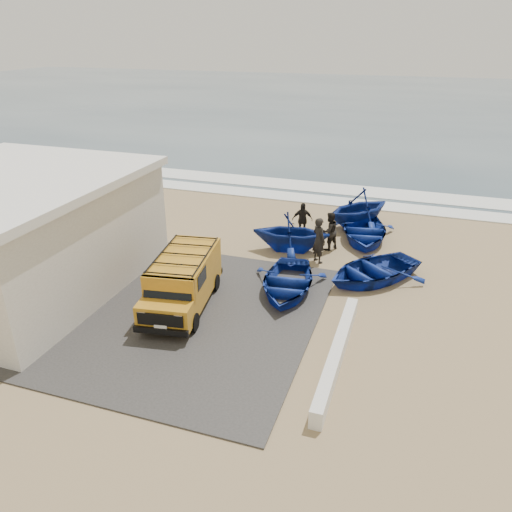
% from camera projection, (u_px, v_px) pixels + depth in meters
% --- Properties ---
extents(ground, '(160.00, 160.00, 0.00)m').
position_uv_depth(ground, '(220.00, 290.00, 18.96)').
color(ground, '#9B825A').
extents(slab, '(12.00, 10.00, 0.05)m').
position_uv_depth(slab, '(147.00, 306.00, 17.81)').
color(slab, '#3C3A37').
rests_on(slab, ground).
extents(ocean, '(180.00, 88.00, 0.01)m').
position_uv_depth(ocean, '(378.00, 103.00, 67.25)').
color(ocean, '#385166').
rests_on(ocean, ground).
extents(surf_line, '(180.00, 1.60, 0.06)m').
position_uv_depth(surf_line, '(298.00, 198.00, 29.30)').
color(surf_line, white).
rests_on(surf_line, ground).
extents(surf_wash, '(180.00, 2.20, 0.04)m').
position_uv_depth(surf_wash, '(307.00, 186.00, 31.46)').
color(surf_wash, white).
rests_on(surf_wash, ground).
extents(building, '(8.40, 9.40, 4.30)m').
position_uv_depth(building, '(11.00, 233.00, 18.52)').
color(building, silver).
rests_on(building, ground).
extents(parapet, '(0.35, 6.00, 0.55)m').
position_uv_depth(parapet, '(337.00, 353.00, 14.81)').
color(parapet, silver).
rests_on(parapet, ground).
extents(van, '(2.43, 4.75, 1.95)m').
position_uv_depth(van, '(183.00, 279.00, 17.51)').
color(van, '#C5871D').
rests_on(van, ground).
extents(boat_near_left, '(3.31, 4.30, 0.82)m').
position_uv_depth(boat_near_left, '(287.00, 282.00, 18.67)').
color(boat_near_left, navy).
rests_on(boat_near_left, ground).
extents(boat_near_right, '(4.97, 5.11, 0.86)m').
position_uv_depth(boat_near_right, '(372.00, 270.00, 19.57)').
color(boat_near_right, navy).
rests_on(boat_near_right, ground).
extents(boat_mid_left, '(3.78, 3.39, 1.78)m').
position_uv_depth(boat_mid_left, '(291.00, 232.00, 21.99)').
color(boat_mid_left, navy).
rests_on(boat_mid_left, ground).
extents(boat_mid_right, '(3.66, 4.67, 0.88)m').
position_uv_depth(boat_mid_right, '(364.00, 231.00, 23.30)').
color(boat_mid_right, navy).
rests_on(boat_mid_right, ground).
extents(boat_far_left, '(4.84, 4.93, 1.97)m').
position_uv_depth(boat_far_left, '(359.00, 208.00, 24.69)').
color(boat_far_left, navy).
rests_on(boat_far_left, ground).
extents(fisherman_front, '(0.86, 0.83, 1.98)m').
position_uv_depth(fisherman_front, '(319.00, 240.00, 20.89)').
color(fisherman_front, black).
rests_on(fisherman_front, ground).
extents(fisherman_middle, '(1.05, 1.07, 1.74)m').
position_uv_depth(fisherman_middle, '(329.00, 231.00, 22.16)').
color(fisherman_middle, black).
rests_on(fisherman_middle, ground).
extents(fisherman_back, '(1.06, 0.74, 1.68)m').
position_uv_depth(fisherman_back, '(302.00, 220.00, 23.54)').
color(fisherman_back, black).
rests_on(fisherman_back, ground).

